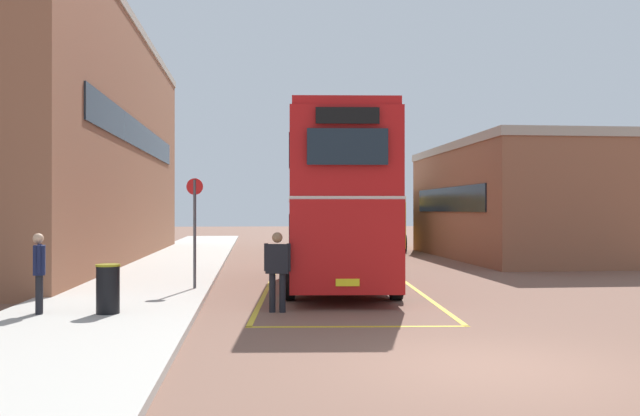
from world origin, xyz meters
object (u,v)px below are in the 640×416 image
Objects in this scene: pedestrian_waiting_near at (39,268)px; litter_bin at (108,289)px; single_deck_bus at (377,220)px; bus_stop_sign at (195,223)px; double_decker_bus at (337,200)px; pedestrian_boarding at (277,266)px.

pedestrian_waiting_near reaches higher than litter_bin.
single_deck_bus is 26.03m from pedestrian_waiting_near.
pedestrian_waiting_near is at bearing -123.08° from bus_stop_sign.
double_decker_bus is 1.07× the size of single_deck_bus.
double_decker_bus is 5.49m from pedestrian_boarding.
single_deck_bus is 25.60m from litter_bin.
single_deck_bus is 21.10m from bus_stop_sign.
single_deck_bus is 5.83× the size of pedestrian_waiting_near.
pedestrian_boarding is 1.08× the size of pedestrian_waiting_near.
litter_bin is at bearing -4.99° from pedestrian_waiting_near.
double_decker_bus is 4.25m from bus_stop_sign.
double_decker_bus is 3.44× the size of bus_stop_sign.
pedestrian_boarding is (-1.91, -4.92, -1.50)m from double_decker_bus.
single_deck_bus is 23.77m from pedestrian_boarding.
bus_stop_sign is at bearing 72.51° from litter_bin.
double_decker_bus is at bearing 19.07° from bus_stop_sign.
pedestrian_waiting_near is at bearing -172.54° from pedestrian_boarding.
single_deck_bus reaches higher than litter_bin.
double_decker_bus is at bearing 39.66° from pedestrian_waiting_near.
pedestrian_boarding is 1.76× the size of litter_bin.
litter_bin is (-5.33, -5.67, -1.88)m from double_decker_bus.
bus_stop_sign reaches higher than single_deck_bus.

